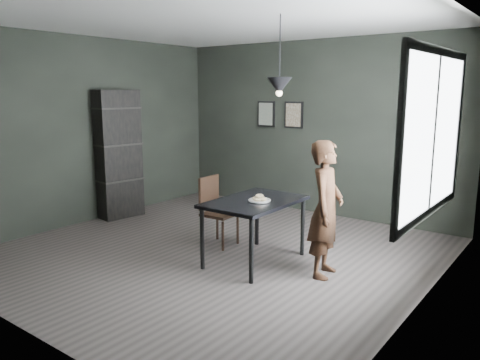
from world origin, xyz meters
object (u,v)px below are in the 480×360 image
Objects in this scene: shelf_unit at (118,154)px; pendant_lamp at (279,86)px; wood_chair at (215,206)px; white_plate at (259,201)px; woman at (326,209)px; cafe_table at (255,207)px.

shelf_unit is 2.33× the size of pendant_lamp.
pendant_lamp reaches higher than wood_chair.
pendant_lamp reaches higher than white_plate.
shelf_unit is at bearing 174.89° from pendant_lamp.
wood_chair is (-1.64, 0.10, -0.23)m from woman.
shelf_unit reaches higher than woman.
cafe_table is 1.39× the size of pendant_lamp.
cafe_table is at bearing 164.06° from white_plate.
pendant_lamp is at bearing 21.80° from cafe_table.
woman is at bearing 8.93° from cafe_table.
wood_chair is (-0.80, 0.23, -0.16)m from cafe_table.
cafe_table is 0.81× the size of woman.
cafe_table is at bearing 86.79° from woman.
white_plate is 3.04m from shelf_unit.
pendant_lamp reaches higher than shelf_unit.
woman is 1.65× the size of wood_chair.
woman is (0.84, 0.13, 0.07)m from cafe_table.
white_plate is 1.31m from pendant_lamp.
shelf_unit is at bearing 74.05° from woman.
pendant_lamp is (-0.59, -0.03, 1.31)m from woman.
white_plate is at bearing -15.94° from cafe_table.
white_plate is 0.26× the size of wood_chair.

